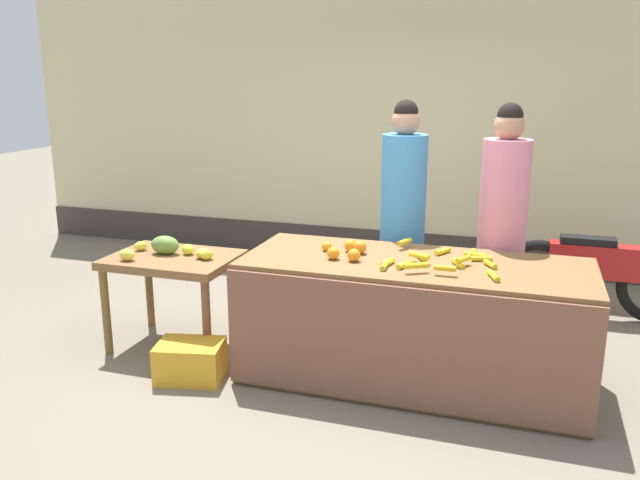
{
  "coord_description": "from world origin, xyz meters",
  "views": [
    {
      "loc": [
        1.18,
        -4.04,
        2.03
      ],
      "look_at": [
        -0.18,
        0.15,
        0.89
      ],
      "focal_mm": 36.09,
      "sensor_mm": 36.0,
      "label": 1
    }
  ],
  "objects_px": {
    "vendor_woman_blue_shirt": "(402,222)",
    "produce_sack": "(296,291)",
    "parked_motorcycle": "(597,273)",
    "produce_crate": "(190,361)",
    "vendor_woman_pink_shirt": "(502,231)"
  },
  "relations": [
    {
      "from": "vendor_woman_pink_shirt",
      "to": "parked_motorcycle",
      "type": "relative_size",
      "value": 1.15
    },
    {
      "from": "vendor_woman_blue_shirt",
      "to": "produce_sack",
      "type": "xyz_separation_m",
      "value": [
        -0.88,
        0.02,
        -0.66
      ]
    },
    {
      "from": "vendor_woman_blue_shirt",
      "to": "produce_sack",
      "type": "relative_size",
      "value": 3.35
    },
    {
      "from": "produce_crate",
      "to": "produce_sack",
      "type": "xyz_separation_m",
      "value": [
        0.34,
        1.19,
        0.15
      ]
    },
    {
      "from": "vendor_woman_blue_shirt",
      "to": "produce_sack",
      "type": "distance_m",
      "value": 1.1
    },
    {
      "from": "produce_crate",
      "to": "produce_sack",
      "type": "relative_size",
      "value": 0.8
    },
    {
      "from": "produce_crate",
      "to": "produce_sack",
      "type": "distance_m",
      "value": 1.25
    },
    {
      "from": "parked_motorcycle",
      "to": "produce_sack",
      "type": "distance_m",
      "value": 2.55
    },
    {
      "from": "produce_sack",
      "to": "vendor_woman_pink_shirt",
      "type": "bearing_deg",
      "value": -2.42
    },
    {
      "from": "vendor_woman_blue_shirt",
      "to": "parked_motorcycle",
      "type": "xyz_separation_m",
      "value": [
        1.5,
        0.92,
        -0.53
      ]
    },
    {
      "from": "vendor_woman_blue_shirt",
      "to": "vendor_woman_pink_shirt",
      "type": "distance_m",
      "value": 0.74
    },
    {
      "from": "vendor_woman_pink_shirt",
      "to": "parked_motorcycle",
      "type": "xyz_separation_m",
      "value": [
        0.77,
        0.96,
        -0.53
      ]
    },
    {
      "from": "vendor_woman_blue_shirt",
      "to": "parked_motorcycle",
      "type": "bearing_deg",
      "value": 31.47
    },
    {
      "from": "produce_crate",
      "to": "produce_sack",
      "type": "height_order",
      "value": "produce_sack"
    },
    {
      "from": "produce_sack",
      "to": "parked_motorcycle",
      "type": "bearing_deg",
      "value": 20.65
    }
  ]
}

